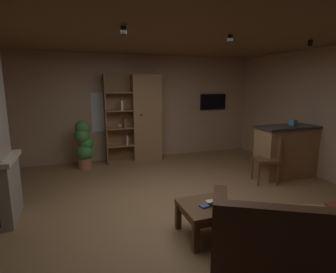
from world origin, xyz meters
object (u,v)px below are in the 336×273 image
object	(u,v)px
dining_chair	(270,156)
table_book_0	(204,206)
coffee_table	(207,211)
tissue_box	(293,122)
wall_mounted_tv	(213,102)
table_book_1	(210,202)
leather_couch	(297,244)
bookshelf_cabinet	(143,119)
kitchen_bar_counter	(292,151)
potted_floor_plant	(84,144)

from	to	relation	value
dining_chair	table_book_0	bearing A→B (deg)	-147.52
coffee_table	tissue_box	bearing A→B (deg)	29.17
wall_mounted_tv	dining_chair	bearing A→B (deg)	-93.28
dining_chair	tissue_box	bearing A→B (deg)	19.29
tissue_box	table_book_1	xyz separation A→B (m)	(-2.67, -1.52, -0.66)
leather_couch	table_book_0	size ratio (longest dim) A/B	17.69
table_book_0	dining_chair	bearing A→B (deg)	32.48
bookshelf_cabinet	table_book_1	size ratio (longest dim) A/B	20.31
wall_mounted_tv	kitchen_bar_counter	bearing A→B (deg)	-76.91
dining_chair	wall_mounted_tv	world-z (taller)	wall_mounted_tv
bookshelf_cabinet	coffee_table	size ratio (longest dim) A/B	3.35
coffee_table	dining_chair	distance (m)	2.36
bookshelf_cabinet	kitchen_bar_counter	distance (m)	3.41
dining_chair	wall_mounted_tv	distance (m)	2.72
coffee_table	table_book_0	size ratio (longest dim) A/B	5.87
kitchen_bar_counter	table_book_1	world-z (taller)	kitchen_bar_counter
bookshelf_cabinet	wall_mounted_tv	distance (m)	2.08
potted_floor_plant	bookshelf_cabinet	bearing A→B (deg)	11.60
coffee_table	leather_couch	bearing A→B (deg)	-58.43
tissue_box	table_book_1	bearing A→B (deg)	-150.28
dining_chair	table_book_1	bearing A→B (deg)	-146.88
table_book_1	wall_mounted_tv	size ratio (longest dim) A/B	0.14
wall_mounted_tv	potted_floor_plant	bearing A→B (deg)	-171.74
bookshelf_cabinet	tissue_box	world-z (taller)	bookshelf_cabinet
bookshelf_cabinet	tissue_box	xyz separation A→B (m)	(2.61, -2.11, 0.07)
coffee_table	dining_chair	world-z (taller)	dining_chair
bookshelf_cabinet	coffee_table	world-z (taller)	bookshelf_cabinet
kitchen_bar_counter	table_book_1	xyz separation A→B (m)	(-2.65, -1.47, -0.09)
dining_chair	wall_mounted_tv	bearing A→B (deg)	86.72
bookshelf_cabinet	kitchen_bar_counter	size ratio (longest dim) A/B	1.34
kitchen_bar_counter	potted_floor_plant	world-z (taller)	potted_floor_plant
table_book_1	potted_floor_plant	distance (m)	3.61
bookshelf_cabinet	table_book_1	bearing A→B (deg)	-90.92
bookshelf_cabinet	table_book_1	world-z (taller)	bookshelf_cabinet
coffee_table	bookshelf_cabinet	bearing A→B (deg)	88.44
kitchen_bar_counter	tissue_box	size ratio (longest dim) A/B	13.01
bookshelf_cabinet	wall_mounted_tv	bearing A→B (deg)	5.90
wall_mounted_tv	bookshelf_cabinet	bearing A→B (deg)	-174.10
tissue_box	potted_floor_plant	world-z (taller)	tissue_box
tissue_box	leather_couch	distance (m)	3.33
leather_couch	potted_floor_plant	bearing A→B (deg)	113.87
table_book_1	dining_chair	world-z (taller)	dining_chair
leather_couch	dining_chair	xyz separation A→B (m)	(1.44, 2.14, 0.23)
potted_floor_plant	wall_mounted_tv	xyz separation A→B (m)	(3.46, 0.50, 0.82)
bookshelf_cabinet	leather_couch	xyz separation A→B (m)	(0.45, -4.51, -0.74)
kitchen_bar_counter	wall_mounted_tv	bearing A→B (deg)	103.09
kitchen_bar_counter	tissue_box	bearing A→B (deg)	70.76
table_book_0	dining_chair	distance (m)	2.42
table_book_1	kitchen_bar_counter	bearing A→B (deg)	28.98
kitchen_bar_counter	tissue_box	distance (m)	0.58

